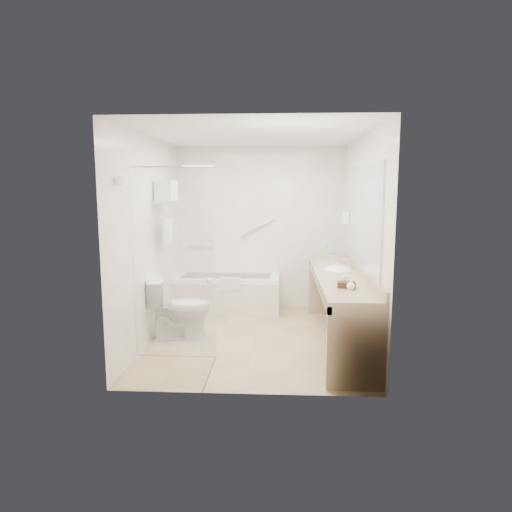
{
  "coord_description": "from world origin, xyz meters",
  "views": [
    {
      "loc": [
        0.31,
        -5.56,
        1.89
      ],
      "look_at": [
        0.0,
        0.3,
        1.0
      ],
      "focal_mm": 32.0,
      "sensor_mm": 36.0,
      "label": 1
    }
  ],
  "objects_px": {
    "bathtub": "(227,293)",
    "toilet": "(179,308)",
    "vanity_counter": "(339,292)",
    "water_bottle_left": "(334,260)",
    "amenity_basket": "(346,285)"
  },
  "relations": [
    {
      "from": "amenity_basket",
      "to": "water_bottle_left",
      "type": "relative_size",
      "value": 1.03
    },
    {
      "from": "bathtub",
      "to": "vanity_counter",
      "type": "relative_size",
      "value": 0.59
    },
    {
      "from": "toilet",
      "to": "water_bottle_left",
      "type": "bearing_deg",
      "value": -88.64
    },
    {
      "from": "vanity_counter",
      "to": "amenity_basket",
      "type": "relative_size",
      "value": 14.63
    },
    {
      "from": "bathtub",
      "to": "water_bottle_left",
      "type": "bearing_deg",
      "value": -28.02
    },
    {
      "from": "toilet",
      "to": "water_bottle_left",
      "type": "xyz_separation_m",
      "value": [
        1.98,
        0.47,
        0.55
      ]
    },
    {
      "from": "vanity_counter",
      "to": "water_bottle_left",
      "type": "bearing_deg",
      "value": 89.34
    },
    {
      "from": "bathtub",
      "to": "toilet",
      "type": "relative_size",
      "value": 2.05
    },
    {
      "from": "vanity_counter",
      "to": "amenity_basket",
      "type": "distance_m",
      "value": 0.74
    },
    {
      "from": "vanity_counter",
      "to": "toilet",
      "type": "height_order",
      "value": "vanity_counter"
    },
    {
      "from": "vanity_counter",
      "to": "bathtub",
      "type": "bearing_deg",
      "value": 137.65
    },
    {
      "from": "bathtub",
      "to": "water_bottle_left",
      "type": "distance_m",
      "value": 1.85
    },
    {
      "from": "bathtub",
      "to": "amenity_basket",
      "type": "distance_m",
      "value": 2.65
    },
    {
      "from": "bathtub",
      "to": "amenity_basket",
      "type": "height_order",
      "value": "amenity_basket"
    },
    {
      "from": "amenity_basket",
      "to": "water_bottle_left",
      "type": "bearing_deg",
      "value": 88.92
    }
  ]
}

